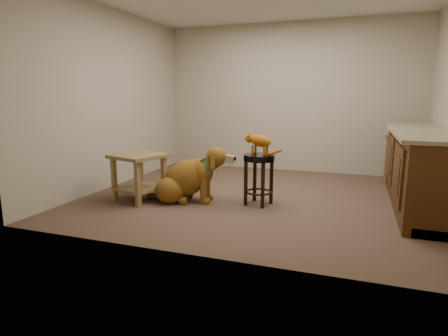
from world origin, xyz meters
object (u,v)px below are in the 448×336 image
at_px(golden_retriever, 187,179).
at_px(padded_stool, 259,169).
at_px(side_table, 139,170).
at_px(tabby_kitten, 259,141).
at_px(wood_stool, 402,159).

bearing_deg(golden_retriever, padded_stool, -0.26).
relative_size(side_table, golden_retriever, 0.60).
height_order(golden_retriever, tabby_kitten, tabby_kitten).
bearing_deg(golden_retriever, tabby_kitten, 0.07).
bearing_deg(tabby_kitten, golden_retriever, -156.98).
distance_m(wood_stool, side_table, 3.89).
xyz_separation_m(wood_stool, tabby_kitten, (-1.80, -1.74, 0.40)).
bearing_deg(tabby_kitten, wood_stool, 57.29).
bearing_deg(tabby_kitten, padded_stool, -5.72).
bearing_deg(wood_stool, tabby_kitten, -135.83).
bearing_deg(wood_stool, golden_retriever, -144.76).
relative_size(wood_stool, side_table, 1.04).
distance_m(padded_stool, side_table, 1.55).
bearing_deg(padded_stool, wood_stool, 44.40).
bearing_deg(side_table, wood_stool, 31.99).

